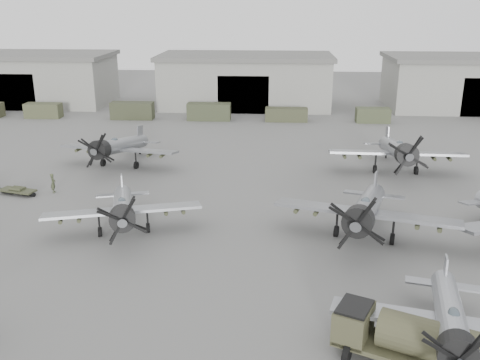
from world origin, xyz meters
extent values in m
plane|color=#5F5F5D|center=(0.00, 0.00, 0.00)|extent=(220.00, 220.00, 0.00)
cube|color=gray|center=(-38.00, 62.00, 4.00)|extent=(28.00, 14.00, 8.00)
cube|color=#61615C|center=(-38.00, 62.00, 8.35)|extent=(29.00, 14.80, 0.70)
cube|color=black|center=(-38.00, 55.20, 3.00)|extent=(8.12, 0.40, 6.00)
cube|color=gray|center=(0.00, 62.00, 4.00)|extent=(28.00, 14.00, 8.00)
cube|color=#61615C|center=(0.00, 62.00, 8.35)|extent=(29.00, 14.80, 0.70)
cube|color=black|center=(0.00, 55.20, 3.00)|extent=(8.12, 0.40, 6.00)
cube|color=gray|center=(38.00, 62.00, 4.00)|extent=(28.00, 14.00, 8.00)
cube|color=#61615C|center=(38.00, 62.00, 8.35)|extent=(29.00, 14.80, 0.70)
cube|color=#42462D|center=(-30.59, 50.00, 1.12)|extent=(5.45, 2.20, 2.25)
cube|color=#343825|center=(-16.63, 50.00, 1.29)|extent=(6.45, 2.20, 2.59)
cube|color=#383D28|center=(-4.87, 50.00, 1.28)|extent=(6.51, 2.20, 2.57)
cube|color=#3B3E28|center=(6.80, 50.00, 1.00)|extent=(6.31, 2.20, 1.99)
cube|color=#3E452D|center=(19.62, 50.00, 1.08)|extent=(4.97, 2.20, 2.15)
cylinder|color=#A1A3A9|center=(14.19, -4.97, 2.09)|extent=(3.70, 10.10, 2.96)
cylinder|color=black|center=(13.16, -9.30, 2.79)|extent=(2.10, 1.87, 1.97)
cube|color=#A1A3A9|center=(14.06, -5.53, 1.85)|extent=(12.00, 4.76, 0.53)
cube|color=#A1A3A9|center=(15.21, -0.64, 2.23)|extent=(0.47, 1.56, 1.89)
ellipsoid|color=#3F4C54|center=(13.84, -6.45, 2.94)|extent=(0.81, 1.24, 0.53)
cylinder|color=black|center=(12.26, -5.29, 0.33)|extent=(0.43, 0.80, 0.76)
cylinder|color=black|center=(15.15, -0.92, 0.14)|extent=(0.18, 0.32, 0.30)
cylinder|color=#989BA0|center=(-6.66, 8.85, 2.13)|extent=(4.20, 10.23, 3.01)
cylinder|color=black|center=(-5.42, 4.49, 2.84)|extent=(2.18, 1.97, 2.00)
cube|color=#989BA0|center=(-6.50, 8.29, 1.88)|extent=(12.17, 5.35, 0.54)
cube|color=#989BA0|center=(-7.91, 13.21, 2.28)|extent=(0.55, 1.57, 1.92)
ellipsoid|color=#3F4C54|center=(-6.24, 7.37, 3.00)|extent=(0.87, 1.27, 0.54)
cylinder|color=black|center=(-8.21, 7.61, 0.34)|extent=(0.47, 0.82, 0.77)
cylinder|color=black|center=(-4.69, 8.61, 0.34)|extent=(0.47, 0.82, 0.77)
cylinder|color=black|center=(-7.83, 12.93, 0.14)|extent=(0.20, 0.33, 0.31)
cylinder|color=gray|center=(12.22, 9.05, 2.42)|extent=(4.84, 11.65, 3.43)
cylinder|color=black|center=(10.78, 4.09, 3.24)|extent=(2.49, 2.25, 2.29)
cube|color=gray|center=(12.04, 8.42, 2.14)|extent=(13.86, 6.17, 0.62)
cube|color=gray|center=(13.67, 14.01, 2.59)|extent=(0.64, 1.79, 2.19)
ellipsoid|color=#3F4C54|center=(11.73, 7.36, 3.41)|extent=(1.00, 1.45, 0.62)
cylinder|color=black|center=(9.97, 8.79, 0.38)|extent=(0.54, 0.93, 0.88)
cylinder|color=black|center=(13.98, 7.62, 0.38)|extent=(0.54, 0.93, 0.88)
cylinder|color=black|center=(13.58, 13.69, 0.16)|extent=(0.23, 0.37, 0.35)
cylinder|color=gray|center=(-11.55, 26.12, 2.28)|extent=(3.47, 11.05, 3.23)
cylinder|color=black|center=(-12.41, 21.34, 3.05)|extent=(2.22, 1.96, 2.15)
cube|color=gray|center=(-11.66, 25.51, 2.01)|extent=(13.11, 4.54, 0.58)
cube|color=gray|center=(-10.69, 30.89, 2.44)|extent=(0.43, 1.71, 2.06)
ellipsoid|color=#3F4C54|center=(-11.84, 24.49, 3.21)|extent=(0.83, 1.33, 0.58)
cylinder|color=black|center=(-13.63, 25.65, 0.36)|extent=(0.43, 0.86, 0.83)
cylinder|color=black|center=(-9.77, 24.96, 0.36)|extent=(0.43, 0.86, 0.83)
cylinder|color=black|center=(-10.74, 30.59, 0.15)|extent=(0.18, 0.35, 0.33)
cylinder|color=gray|center=(17.83, 25.90, 2.46)|extent=(1.95, 11.87, 3.49)
cylinder|color=black|center=(17.71, 20.65, 3.29)|extent=(2.16, 1.81, 2.32)
cube|color=gray|center=(17.82, 25.23, 2.18)|extent=(14.00, 2.79, 0.63)
cube|color=gray|center=(17.96, 31.14, 2.63)|extent=(0.18, 1.86, 2.23)
ellipsoid|color=#3F4C54|center=(17.79, 24.11, 3.47)|extent=(0.70, 1.35, 0.62)
cylinder|color=black|center=(15.69, 25.05, 0.39)|extent=(0.33, 0.90, 0.89)
cylinder|color=black|center=(19.93, 24.95, 0.39)|extent=(0.33, 0.90, 0.89)
cylinder|color=black|center=(17.95, 30.81, 0.17)|extent=(0.14, 0.36, 0.36)
cube|color=#43422C|center=(11.81, -6.50, 0.77)|extent=(7.48, 5.11, 0.26)
cube|color=#43422C|center=(9.30, -5.35, 1.58)|extent=(2.46, 2.82, 1.74)
cylinder|color=#43422C|center=(12.64, -6.88, 1.79)|extent=(5.08, 3.72, 1.94)
cube|color=black|center=(9.30, -5.35, 2.50)|extent=(2.24, 2.50, 0.15)
cylinder|color=black|center=(8.90, -6.46, 0.46)|extent=(0.66, 0.96, 0.92)
cylinder|color=black|center=(14.52, -6.44, 0.46)|extent=(0.66, 0.96, 0.92)
cube|color=#393C27|center=(-18.79, 16.20, 0.41)|extent=(3.65, 2.12, 0.16)
cylinder|color=black|center=(-18.79, 16.20, 0.18)|extent=(1.42, 0.74, 0.40)
cylinder|color=#393C27|center=(-18.79, 16.20, 0.59)|extent=(1.30, 0.61, 0.29)
imported|color=#41492F|center=(-15.64, 16.97, 0.94)|extent=(0.57, 0.76, 1.88)
camera|label=1|loc=(5.03, -29.31, 17.26)|focal=40.00mm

